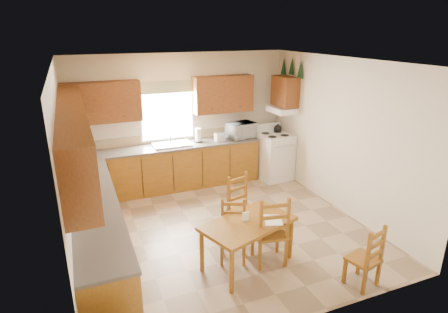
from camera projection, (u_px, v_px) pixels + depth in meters
name	position (u px, v px, depth m)	size (l,w,h in m)	color
floor	(223.00, 228.00, 6.20)	(4.50, 4.50, 0.00)	#967D62
ceiling	(222.00, 61.00, 5.32)	(4.50, 4.50, 0.00)	olive
wall_left	(65.00, 171.00, 4.95)	(4.50, 4.50, 0.00)	beige
wall_right	(341.00, 136.00, 6.57)	(4.50, 4.50, 0.00)	beige
wall_back	(181.00, 120.00, 7.73)	(4.50, 4.50, 0.00)	beige
wall_front	(306.00, 215.00, 3.80)	(4.50, 4.50, 0.00)	beige
lower_cab_back	(170.00, 168.00, 7.63)	(3.75, 0.60, 0.88)	brown
lower_cab_left	(98.00, 233.00, 5.23)	(0.60, 3.60, 0.88)	brown
counter_back	(168.00, 147.00, 7.48)	(3.75, 0.63, 0.04)	#504944
counter_left	(94.00, 203.00, 5.08)	(0.63, 3.60, 0.04)	#504944
backsplash	(165.00, 138.00, 7.70)	(3.75, 0.01, 0.18)	#9E865F
upper_cab_back_left	(102.00, 102.00, 6.86)	(1.41, 0.33, 0.75)	brown
upper_cab_back_right	(223.00, 94.00, 7.73)	(1.25, 0.33, 0.75)	brown
upper_cab_left	(74.00, 136.00, 4.72)	(0.33, 3.60, 0.75)	brown
upper_cab_stove	(285.00, 91.00, 7.77)	(0.33, 0.62, 0.62)	brown
range_hood	(282.00, 110.00, 7.88)	(0.44, 0.62, 0.12)	silver
window_frame	(167.00, 112.00, 7.53)	(1.13, 0.02, 1.18)	silver
window_pane	(167.00, 112.00, 7.53)	(1.05, 0.01, 1.10)	white
window_valance	(166.00, 87.00, 7.34)	(1.19, 0.01, 0.24)	#416134
sink_basin	(172.00, 144.00, 7.49)	(0.75, 0.45, 0.04)	silver
pine_decal_a	(301.00, 69.00, 7.38)	(0.22, 0.22, 0.36)	#11311B
pine_decal_b	(292.00, 66.00, 7.65)	(0.22, 0.22, 0.36)	#11311B
pine_decal_c	(284.00, 66.00, 7.94)	(0.22, 0.22, 0.36)	#11311B
stove	(274.00, 157.00, 8.15)	(0.66, 0.68, 0.98)	silver
coffeemaker	(88.00, 146.00, 6.88)	(0.20, 0.25, 0.35)	silver
paper_towel	(198.00, 135.00, 7.68)	(0.12, 0.12, 0.29)	white
toaster	(220.00, 137.00, 7.77)	(0.20, 0.13, 0.16)	silver
microwave	(241.00, 130.00, 7.98)	(0.54, 0.39, 0.32)	silver
dining_table	(248.00, 243.00, 5.16)	(1.25, 0.72, 0.67)	brown
chair_near_left	(270.00, 229.00, 5.18)	(0.44, 0.42, 1.04)	brown
chair_near_right	(364.00, 255.00, 4.73)	(0.36, 0.34, 0.86)	brown
chair_far_left	(244.00, 207.00, 5.87)	(0.41, 0.39, 0.98)	brown
chair_far_right	(233.00, 232.00, 5.24)	(0.37, 0.35, 0.88)	brown
table_paper	(273.00, 220.00, 5.10)	(0.23, 0.31, 0.00)	white
table_card	(246.00, 216.00, 5.06)	(0.10, 0.02, 0.13)	white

